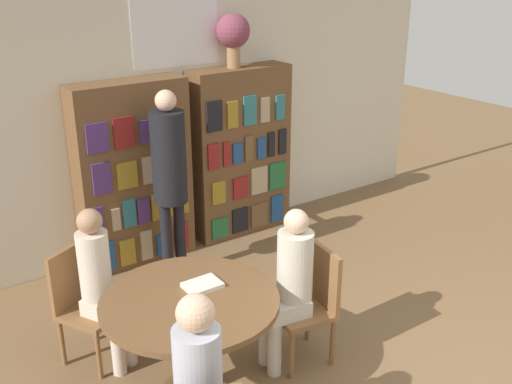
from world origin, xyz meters
name	(u,v)px	position (x,y,z in m)	size (l,w,h in m)	color
wall_back	(178,97)	(0.00, 3.44, 1.51)	(6.40, 0.07, 3.00)	beige
bookshelf_left	(134,175)	(-0.60, 3.25, 0.88)	(1.08, 0.34, 1.76)	brown
bookshelf_right	(240,152)	(0.60, 3.25, 0.88)	(1.08, 0.34, 1.76)	brown
flower_vase	(233,33)	(0.53, 3.25, 2.09)	(0.33, 0.33, 0.52)	#997047
reading_table	(191,316)	(-1.13, 1.23, 0.62)	(1.16, 1.16, 0.75)	brown
chair_left_side	(84,299)	(-1.56, 2.04, 0.48)	(0.54, 0.54, 0.87)	brown
chair_far_side	(311,299)	(-0.22, 1.10, 0.48)	(0.45, 0.45, 0.87)	brown
seated_reader_left	(102,283)	(-1.47, 1.87, 0.67)	(0.35, 0.39, 1.22)	beige
seated_reader_right	(289,281)	(-0.40, 1.13, 0.68)	(0.38, 0.29, 1.21)	beige
seated_reader_back	(198,379)	(-1.45, 0.56, 0.70)	(0.37, 0.40, 1.24)	#B2B7C6
librarian_standing	(169,167)	(-0.47, 2.74, 1.07)	(0.30, 0.57, 1.75)	black
open_book_on_table	(202,285)	(-0.99, 1.30, 0.76)	(0.24, 0.18, 0.03)	silver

